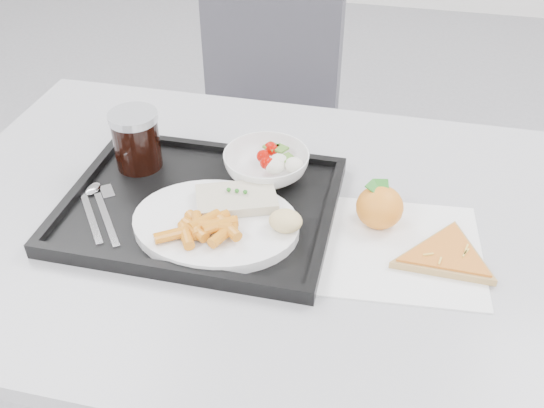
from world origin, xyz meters
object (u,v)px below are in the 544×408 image
(tray, at_px, (201,206))
(pizza_slice, at_px, (447,256))
(dinner_plate, at_px, (216,224))
(cola_glass, at_px, (136,139))
(chair, at_px, (260,117))
(tangerine, at_px, (380,207))
(salad_bowl, at_px, (266,165))
(table, at_px, (271,248))

(tray, relative_size, pizza_slice, 1.81)
(dinner_plate, height_order, pizza_slice, dinner_plate)
(cola_glass, bearing_deg, chair, 82.77)
(tray, distance_m, tangerine, 0.30)
(cola_glass, bearing_deg, pizza_slice, -12.41)
(cola_glass, xyz_separation_m, pizza_slice, (0.55, -0.12, -0.06))
(cola_glass, bearing_deg, tangerine, -7.11)
(chair, xyz_separation_m, pizza_slice, (0.48, -0.73, 0.22))
(tray, distance_m, dinner_plate, 0.07)
(tray, height_order, cola_glass, cola_glass)
(tray, relative_size, dinner_plate, 1.67)
(pizza_slice, bearing_deg, chair, 123.09)
(cola_glass, distance_m, tangerine, 0.45)
(dinner_plate, relative_size, salad_bowl, 1.78)
(tray, distance_m, cola_glass, 0.18)
(dinner_plate, relative_size, pizza_slice, 1.09)
(chair, xyz_separation_m, cola_glass, (-0.08, -0.61, 0.28))
(tray, xyz_separation_m, tangerine, (0.30, 0.03, 0.03))
(pizza_slice, bearing_deg, cola_glass, 167.59)
(table, relative_size, salad_bowl, 7.89)
(dinner_plate, xyz_separation_m, cola_glass, (-0.19, 0.14, 0.05))
(tangerine, bearing_deg, tray, -174.05)
(salad_bowl, relative_size, cola_glass, 1.41)
(tangerine, xyz_separation_m, pizza_slice, (0.11, -0.07, -0.02))
(dinner_plate, relative_size, cola_glass, 2.50)
(table, bearing_deg, chair, 105.30)
(table, xyz_separation_m, dinner_plate, (-0.08, -0.06, 0.09))
(chair, relative_size, tray, 2.07)
(chair, height_order, cola_glass, chair)
(chair, xyz_separation_m, dinner_plate, (0.11, -0.75, 0.24))
(table, bearing_deg, cola_glass, 163.04)
(chair, height_order, tray, chair)
(table, relative_size, chair, 1.29)
(cola_glass, bearing_deg, dinner_plate, -36.88)
(chair, height_order, dinner_plate, chair)
(table, distance_m, pizza_slice, 0.30)
(salad_bowl, relative_size, pizza_slice, 0.61)
(cola_glass, height_order, tangerine, cola_glass)
(chair, bearing_deg, table, -74.70)
(chair, bearing_deg, pizza_slice, -56.91)
(dinner_plate, xyz_separation_m, tangerine, (0.25, 0.09, 0.01))
(chair, bearing_deg, dinner_plate, -81.45)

